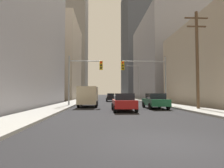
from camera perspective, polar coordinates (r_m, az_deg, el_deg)
ground_plane at (r=6.21m, az=16.61°, el=-16.98°), size 400.00×400.00×0.00m
sidewalk_left at (r=55.87m, az=-7.93°, el=-4.25°), size 2.66×160.00×0.15m
sidewalk_right at (r=56.34m, az=5.51°, el=-4.25°), size 2.66×160.00×0.15m
cargo_van_beige at (r=22.19m, az=-7.06°, el=-3.40°), size 2.16×5.26×2.26m
sedan_red at (r=16.60m, az=3.51°, el=-5.41°), size 1.95×4.22×1.52m
sedan_green at (r=19.74m, az=12.79°, el=-4.93°), size 1.95×4.21×1.52m
sedan_black at (r=35.99m, az=-0.20°, el=-3.99°), size 1.95×4.20×1.52m
traffic_signal_near_left at (r=23.00m, az=-8.40°, el=3.54°), size 4.07×0.44×6.00m
traffic_signal_near_right at (r=23.55m, az=10.10°, el=3.57°), size 5.54×0.44×6.00m
utility_pole_right at (r=19.42m, az=24.11°, el=7.27°), size 2.20×0.28×9.14m
street_lamp_right at (r=40.63m, az=7.39°, el=1.54°), size 2.74×0.32×7.50m
building_left_mid_office at (r=53.75m, az=-21.71°, el=6.56°), size 21.46×18.43×20.15m
building_left_far_tower at (r=100.67m, az=-13.01°, el=17.56°), size 18.44×19.02×72.79m
building_right_mid_block at (r=56.11m, az=21.95°, el=6.62°), size 25.97×25.61×21.00m
building_right_far_highrise at (r=97.27m, az=8.94°, el=12.18°), size 17.86×28.52×53.17m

